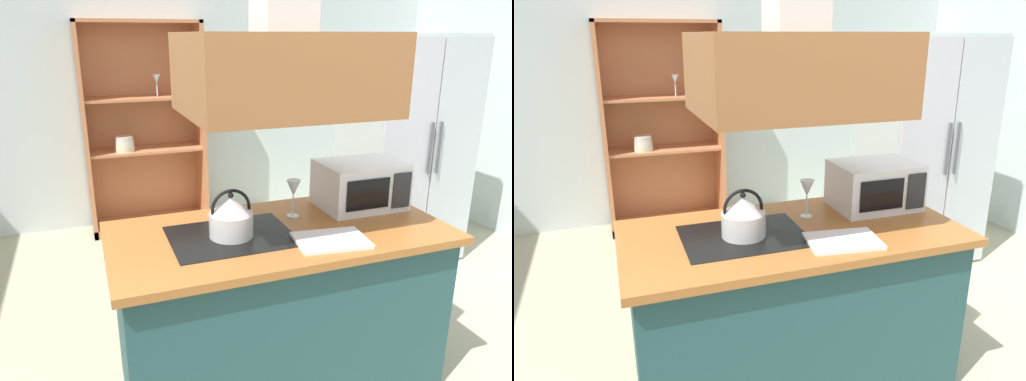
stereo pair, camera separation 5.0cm
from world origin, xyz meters
The scene contains 9 objects.
wall_back centered at (0.00, 3.00, 1.35)m, with size 6.00×0.12×2.70m, color silver.
kitchen_island centered at (0.13, 0.22, 0.45)m, with size 1.71×0.83×0.90m.
range_hood centered at (0.13, 0.22, 1.78)m, with size 0.90×0.70×1.21m.
refrigerator centered at (1.75, 1.42, 0.92)m, with size 0.90×0.77×1.85m.
dish_cabinet centered at (-0.20, 2.79, 0.87)m, with size 1.11×0.40×1.97m.
kettle centered at (-0.13, 0.22, 1.00)m, with size 0.22×0.22×0.24m.
cutting_board centered at (0.30, -0.01, 0.91)m, with size 0.34×0.24×0.02m, color white.
microwave centered at (0.69, 0.38, 1.03)m, with size 0.46×0.35×0.26m.
wine_glass_on_counter centered at (0.27, 0.36, 1.05)m, with size 0.08×0.08×0.21m.
Camera 2 is at (-0.71, -1.87, 1.84)m, focal length 33.70 mm.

